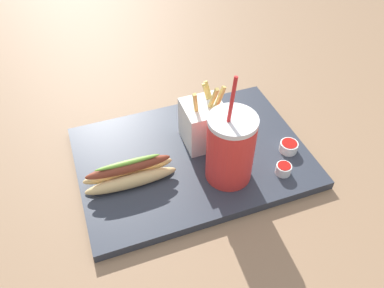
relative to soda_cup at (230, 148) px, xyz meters
The scene contains 8 objects.
ground_plane 0.14m from the soda_cup, 58.25° to the right, with size 2.40×2.40×0.02m, color #8C6B4C.
food_tray 0.13m from the soda_cup, 58.25° to the right, with size 0.49×0.35×0.02m, color #2D333D.
soda_cup is the anchor object (origin of this frame).
fries_basket 0.12m from the soda_cup, 83.63° to the right, with size 0.08×0.09×0.16m.
hot_dog_1 0.21m from the soda_cup, 15.03° to the right, with size 0.18×0.06×0.06m.
ketchup_cup_1 0.17m from the soda_cup, behind, with size 0.04×0.04×0.02m.
ketchup_cup_2 0.13m from the soda_cup, 162.12° to the left, with size 0.03×0.03×0.02m.
ketchup_cup_3 0.15m from the soda_cup, 128.42° to the right, with size 0.03×0.03×0.02m.
Camera 1 is at (0.20, 0.55, 0.62)m, focal length 36.11 mm.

